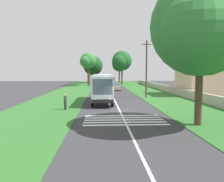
# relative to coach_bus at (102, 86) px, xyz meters

# --- Properties ---
(ground) EXTENTS (160.00, 160.00, 0.00)m
(ground) POSITION_rel_coach_bus_xyz_m (-6.93, -1.80, -2.15)
(ground) COLOR #333335
(grass_verge_left) EXTENTS (120.00, 8.00, 0.04)m
(grass_verge_left) POSITION_rel_coach_bus_xyz_m (8.07, 6.40, -2.13)
(grass_verge_left) COLOR #2D6628
(grass_verge_left) RESTS_ON ground
(grass_verge_right) EXTENTS (120.00, 8.00, 0.04)m
(grass_verge_right) POSITION_rel_coach_bus_xyz_m (8.07, -10.00, -2.13)
(grass_verge_right) COLOR #2D6628
(grass_verge_right) RESTS_ON ground
(centre_line) EXTENTS (110.00, 0.16, 0.01)m
(centre_line) POSITION_rel_coach_bus_xyz_m (8.07, -1.80, -2.14)
(centre_line) COLOR silver
(centre_line) RESTS_ON ground
(coach_bus) EXTENTS (11.16, 2.62, 3.73)m
(coach_bus) POSITION_rel_coach_bus_xyz_m (0.00, 0.00, 0.00)
(coach_bus) COLOR silver
(coach_bus) RESTS_ON ground
(zebra_crossing) EXTENTS (4.05, 6.80, 0.01)m
(zebra_crossing) POSITION_rel_coach_bus_xyz_m (-11.25, -1.80, -2.14)
(zebra_crossing) COLOR silver
(zebra_crossing) RESTS_ON ground
(trailing_car_0) EXTENTS (4.30, 1.78, 1.43)m
(trailing_car_0) POSITION_rel_coach_bus_xyz_m (20.04, -3.42, -1.48)
(trailing_car_0) COLOR #B7A893
(trailing_car_0) RESTS_ON ground
(trailing_car_1) EXTENTS (4.30, 1.78, 1.43)m
(trailing_car_1) POSITION_rel_coach_bus_xyz_m (26.97, -3.57, -1.48)
(trailing_car_1) COLOR navy
(trailing_car_1) RESTS_ON ground
(trailing_car_2) EXTENTS (4.30, 1.78, 1.43)m
(trailing_car_2) POSITION_rel_coach_bus_xyz_m (32.99, -3.31, -1.48)
(trailing_car_2) COLOR #B7A893
(trailing_car_2) RESTS_ON ground
(trailing_car_3) EXTENTS (4.30, 1.78, 1.43)m
(trailing_car_3) POSITION_rel_coach_bus_xyz_m (40.70, -3.45, -1.48)
(trailing_car_3) COLOR #B7A893
(trailing_car_3) RESTS_ON ground
(trailing_minibus_0) EXTENTS (6.00, 2.14, 2.53)m
(trailing_minibus_0) POSITION_rel_coach_bus_xyz_m (50.80, -3.60, -0.60)
(trailing_minibus_0) COLOR #BFB299
(trailing_minibus_0) RESTS_ON ground
(roadside_tree_left_0) EXTENTS (6.13, 4.98, 9.76)m
(roadside_tree_left_0) POSITION_rel_coach_bus_xyz_m (43.52, 4.18, 5.00)
(roadside_tree_left_0) COLOR brown
(roadside_tree_left_0) RESTS_ON grass_verge_left
(roadside_tree_left_1) EXTENTS (8.72, 7.36, 10.19)m
(roadside_tree_left_1) POSITION_rel_coach_bus_xyz_m (54.46, 3.41, 4.21)
(roadside_tree_left_1) COLOR #4C3826
(roadside_tree_left_1) RESTS_ON grass_verge_left
(roadside_tree_left_2) EXTENTS (5.77, 4.70, 9.74)m
(roadside_tree_left_2) POSITION_rel_coach_bus_xyz_m (35.14, 4.07, 5.12)
(roadside_tree_left_2) COLOR #4C3826
(roadside_tree_left_2) RESTS_ON grass_verge_left
(roadside_tree_right_0) EXTENTS (8.17, 6.83, 11.21)m
(roadside_tree_right_0) POSITION_rel_coach_bus_xyz_m (44.83, -6.64, 5.56)
(roadside_tree_right_0) COLOR #4C3826
(roadside_tree_right_0) RESTS_ON grass_verge_right
(roadside_tree_right_1) EXTENTS (9.18, 7.45, 11.14)m
(roadside_tree_right_1) POSITION_rel_coach_bus_xyz_m (-13.22, -7.03, 5.08)
(roadside_tree_right_1) COLOR #4C3826
(roadside_tree_right_1) RESTS_ON grass_verge_right
(roadside_tree_right_2) EXTENTS (6.87, 5.60, 9.87)m
(roadside_tree_right_2) POSITION_rel_coach_bus_xyz_m (56.13, -6.73, 4.78)
(roadside_tree_right_2) COLOR #4C3826
(roadside_tree_right_2) RESTS_ON grass_verge_right
(utility_pole) EXTENTS (0.24, 1.40, 8.97)m
(utility_pole) POSITION_rel_coach_bus_xyz_m (4.96, -7.01, 2.52)
(utility_pole) COLOR #473828
(utility_pole) RESTS_ON grass_verge_right
(roadside_wall) EXTENTS (70.00, 0.40, 1.27)m
(roadside_wall) POSITION_rel_coach_bus_xyz_m (13.07, -13.40, -1.47)
(roadside_wall) COLOR #B2A893
(roadside_wall) RESTS_ON grass_verge_right
(roadside_building) EXTENTS (8.84, 8.54, 7.73)m
(roadside_building) POSITION_rel_coach_bus_xyz_m (8.63, -18.19, 1.79)
(roadside_building) COLOR beige
(roadside_building) RESTS_ON ground
(pedestrian) EXTENTS (0.34, 0.34, 1.69)m
(pedestrian) POSITION_rel_coach_bus_xyz_m (-6.08, 4.00, -1.24)
(pedestrian) COLOR #26262D
(pedestrian) RESTS_ON grass_verge_left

